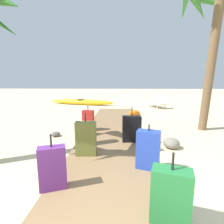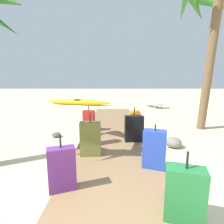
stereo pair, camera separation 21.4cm
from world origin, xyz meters
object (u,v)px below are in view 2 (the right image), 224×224
(suitcase_blue, at_px, (154,149))
(suitcase_purple, at_px, (62,169))
(suitcase_olive, at_px, (90,139))
(suitcase_red, at_px, (89,121))
(palm_tree_near_right, at_px, (212,10))
(lounge_chair, at_px, (153,102))
(suitcase_black, at_px, (134,129))
(suitcase_green, at_px, (184,194))
(backpack_orange, at_px, (135,119))
(kayak, at_px, (77,102))

(suitcase_blue, xyz_separation_m, suitcase_purple, (-1.37, -0.62, -0.03))
(suitcase_purple, relative_size, suitcase_olive, 0.91)
(suitcase_red, distance_m, palm_tree_near_right, 4.70)
(lounge_chair, bearing_deg, suitcase_black, -107.50)
(suitcase_purple, xyz_separation_m, palm_tree_near_right, (3.49, 3.22, 3.11))
(suitcase_black, relative_size, suitcase_olive, 0.99)
(suitcase_black, distance_m, suitcase_green, 2.45)
(suitcase_blue, bearing_deg, suitcase_olive, 156.67)
(backpack_orange, bearing_deg, suitcase_red, -170.15)
(suitcase_olive, relative_size, palm_tree_near_right, 0.19)
(kayak, bearing_deg, suitcase_black, -68.90)
(suitcase_red, relative_size, suitcase_green, 0.98)
(suitcase_red, relative_size, suitcase_black, 0.88)
(suitcase_purple, height_order, lounge_chair, suitcase_purple)
(backpack_orange, relative_size, kayak, 0.13)
(suitcase_green, bearing_deg, suitcase_red, 113.03)
(suitcase_purple, height_order, palm_tree_near_right, palm_tree_near_right)
(backpack_orange, height_order, suitcase_purple, suitcase_purple)
(suitcase_olive, bearing_deg, suitcase_purple, -102.57)
(suitcase_blue, height_order, palm_tree_near_right, palm_tree_near_right)
(suitcase_red, xyz_separation_m, suitcase_green, (1.43, -3.36, -0.01))
(backpack_orange, relative_size, suitcase_purple, 0.76)
(backpack_orange, distance_m, suitcase_olive, 2.27)
(suitcase_black, bearing_deg, backpack_orange, 81.79)
(palm_tree_near_right, xyz_separation_m, kayak, (-5.04, 5.82, -3.31))
(suitcase_blue, relative_size, backpack_orange, 1.29)
(suitcase_olive, relative_size, lounge_chair, 0.52)
(suitcase_black, relative_size, palm_tree_near_right, 0.19)
(suitcase_blue, height_order, suitcase_olive, suitcase_olive)
(suitcase_purple, distance_m, lounge_chair, 8.47)
(suitcase_black, distance_m, lounge_chair, 6.25)
(backpack_orange, xyz_separation_m, lounge_chair, (1.71, 4.80, -0.06))
(suitcase_purple, distance_m, palm_tree_near_right, 5.67)
(suitcase_olive, bearing_deg, lounge_chair, 67.37)
(suitcase_olive, bearing_deg, suitcase_red, 98.42)
(lounge_chair, bearing_deg, suitcase_purple, -111.29)
(suitcase_olive, distance_m, lounge_chair, 7.35)
(backpack_orange, distance_m, suitcase_purple, 3.37)
(suitcase_green, xyz_separation_m, suitcase_olive, (-1.17, 1.62, 0.05))
(backpack_orange, bearing_deg, kayak, 116.07)
(suitcase_blue, height_order, lounge_chair, suitcase_blue)
(suitcase_black, bearing_deg, kayak, 111.10)
(backpack_orange, height_order, palm_tree_near_right, palm_tree_near_right)
(suitcase_green, bearing_deg, suitcase_olive, 125.88)
(suitcase_black, height_order, kayak, suitcase_black)
(suitcase_black, height_order, suitcase_green, suitcase_black)
(suitcase_green, relative_size, kayak, 0.17)
(backpack_orange, bearing_deg, suitcase_blue, -89.73)
(suitcase_red, relative_size, suitcase_olive, 0.88)
(suitcase_olive, xyz_separation_m, palm_tree_near_right, (3.25, 2.11, 3.07))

